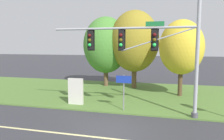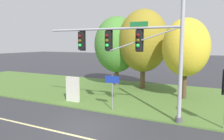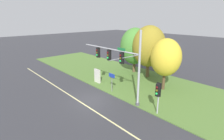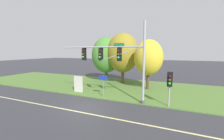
% 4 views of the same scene
% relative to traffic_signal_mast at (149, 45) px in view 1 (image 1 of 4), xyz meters
% --- Properties ---
extents(ground_plane, '(160.00, 160.00, 0.00)m').
position_rel_traffic_signal_mast_xyz_m(ground_plane, '(-1.70, -2.73, -4.40)').
color(ground_plane, '#333338').
extents(lane_stripe, '(36.00, 0.16, 0.01)m').
position_rel_traffic_signal_mast_xyz_m(lane_stripe, '(-1.70, -3.93, -4.39)').
color(lane_stripe, beige).
rests_on(lane_stripe, ground).
extents(grass_verge, '(48.00, 11.50, 0.10)m').
position_rel_traffic_signal_mast_xyz_m(grass_verge, '(-1.70, 5.52, -4.35)').
color(grass_verge, '#517533').
rests_on(grass_verge, ground).
extents(traffic_signal_mast, '(9.18, 0.49, 7.67)m').
position_rel_traffic_signal_mast_xyz_m(traffic_signal_mast, '(0.00, 0.00, 0.00)').
color(traffic_signal_mast, '#9EA0A5').
rests_on(traffic_signal_mast, grass_verge).
extents(route_sign_post, '(1.02, 0.08, 2.36)m').
position_rel_traffic_signal_mast_xyz_m(route_sign_post, '(-1.62, 0.38, -2.68)').
color(route_sign_post, slate).
rests_on(route_sign_post, grass_verge).
extents(tree_nearest_road, '(4.68, 4.68, 7.23)m').
position_rel_traffic_signal_mast_xyz_m(tree_nearest_road, '(-5.18, 8.58, -0.01)').
color(tree_nearest_road, brown).
rests_on(tree_nearest_road, grass_verge).
extents(tree_left_of_mast, '(4.84, 4.84, 7.70)m').
position_rel_traffic_signal_mast_xyz_m(tree_left_of_mast, '(-2.11, 8.14, 0.37)').
color(tree_left_of_mast, brown).
rests_on(tree_left_of_mast, grass_verge).
extents(tree_behind_signpost, '(3.67, 3.67, 6.42)m').
position_rel_traffic_signal_mast_xyz_m(tree_behind_signpost, '(2.21, 5.71, -0.19)').
color(tree_behind_signpost, '#4C3823').
rests_on(tree_behind_signpost, grass_verge).
extents(info_kiosk, '(1.10, 0.24, 1.90)m').
position_rel_traffic_signal_mast_xyz_m(info_kiosk, '(-5.29, 0.98, -3.35)').
color(info_kiosk, beige).
rests_on(info_kiosk, grass_verge).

